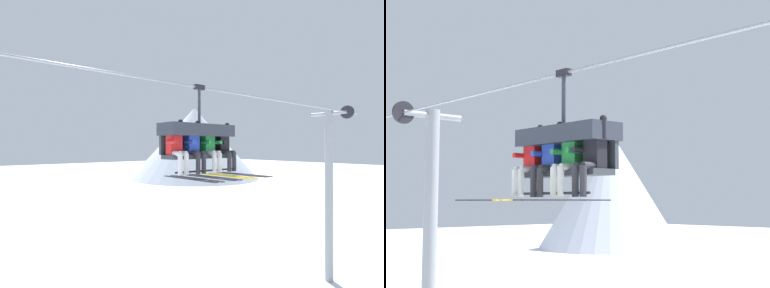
{
  "view_description": "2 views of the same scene",
  "coord_description": "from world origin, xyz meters",
  "views": [
    {
      "loc": [
        -6.24,
        -6.37,
        6.01
      ],
      "look_at": [
        -1.58,
        -0.77,
        6.06
      ],
      "focal_mm": 28.0,
      "sensor_mm": 36.0,
      "label": 1
    },
    {
      "loc": [
        6.06,
        -7.21,
        5.3
      ],
      "look_at": [
        -1.14,
        -0.69,
        6.25
      ],
      "focal_mm": 55.0,
      "sensor_mm": 36.0,
      "label": 2
    }
  ],
  "objects": [
    {
      "name": "mountain_peak_central",
      "position": [
        30.03,
        36.63,
        6.58
      ],
      "size": [
        23.92,
        23.92,
        13.16
      ],
      "color": "silver",
      "rests_on": "ground_plane"
    },
    {
      "name": "lift_tower_far",
      "position": [
        7.03,
        -0.02,
        4.04
      ],
      "size": [
        0.36,
        1.88,
        7.75
      ],
      "color": "gray",
      "rests_on": "ground_plane"
    },
    {
      "name": "lift_cable",
      "position": [
        -0.19,
        -0.8,
        7.47
      ],
      "size": [
        16.44,
        0.05,
        0.05
      ],
      "color": "gray"
    },
    {
      "name": "chairlift_chair",
      "position": [
        -1.38,
        -0.73,
        6.26
      ],
      "size": [
        1.99,
        0.74,
        2.12
      ],
      "color": "#33383D"
    },
    {
      "name": "skier_red",
      "position": [
        -2.16,
        -0.94,
        5.99
      ],
      "size": [
        0.48,
        1.7,
        1.34
      ],
      "color": "red"
    },
    {
      "name": "skier_blue",
      "position": [
        -1.63,
        -0.94,
        5.99
      ],
      "size": [
        0.48,
        1.7,
        1.34
      ],
      "color": "#2847B7"
    },
    {
      "name": "skier_green",
      "position": [
        -1.11,
        -0.95,
        5.97
      ],
      "size": [
        0.46,
        1.7,
        1.23
      ],
      "color": "#23843D"
    },
    {
      "name": "skier_black",
      "position": [
        -0.59,
        -0.94,
        5.99
      ],
      "size": [
        0.48,
        1.7,
        1.34
      ],
      "color": "black"
    }
  ]
}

